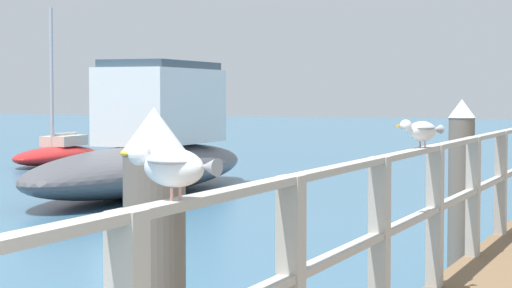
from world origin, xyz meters
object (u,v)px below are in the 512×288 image
(dock_piling_far, at_px, (461,191))
(boat_0, at_px, (150,148))
(seagull_background, at_px, (421,130))
(seagull_foreground, at_px, (172,165))
(boat_3, at_px, (57,153))

(dock_piling_far, xyz_separation_m, boat_0, (-7.99, 7.23, -0.09))
(seagull_background, xyz_separation_m, boat_0, (-8.37, 10.58, -0.87))
(seagull_foreground, height_order, seagull_background, same)
(seagull_background, distance_m, boat_0, 13.52)
(dock_piling_far, relative_size, boat_0, 0.24)
(dock_piling_far, relative_size, boat_3, 0.44)
(dock_piling_far, bearing_deg, boat_3, 137.85)
(seagull_background, bearing_deg, boat_3, -19.36)
(seagull_foreground, bearing_deg, boat_0, 42.14)
(seagull_foreground, distance_m, boat_3, 25.15)
(seagull_foreground, relative_size, boat_0, 0.06)
(seagull_foreground, distance_m, seagull_background, 3.91)
(seagull_foreground, height_order, boat_3, boat_3)
(dock_piling_far, relative_size, seagull_foreground, 4.23)
(seagull_foreground, xyz_separation_m, boat_0, (-8.37, 14.48, -0.87))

